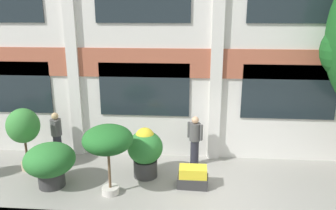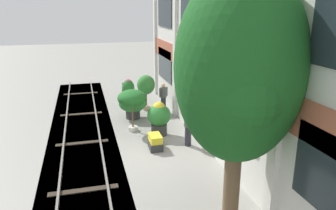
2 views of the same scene
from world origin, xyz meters
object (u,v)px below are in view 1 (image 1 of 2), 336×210
at_px(potted_plant_glazed_jar, 50,162).
at_px(resident_watching_tracks, 195,139).
at_px(potted_plant_stone_basin, 145,150).
at_px(potted_plant_square_trough, 193,177).
at_px(potted_plant_terracotta_small, 108,141).
at_px(resident_by_doorway, 57,135).
at_px(potted_plant_low_pan, 23,127).

relative_size(potted_plant_glazed_jar, resident_watching_tracks, 0.86).
bearing_deg(potted_plant_stone_basin, potted_plant_square_trough, -19.22).
height_order(potted_plant_terracotta_small, resident_watching_tracks, potted_plant_terracotta_small).
bearing_deg(resident_by_doorway, potted_plant_terracotta_small, 115.86).
bearing_deg(potted_plant_stone_basin, resident_by_doorway, 162.59).
bearing_deg(resident_by_doorway, potted_plant_glazed_jar, 84.29).
distance_m(potted_plant_square_trough, potted_plant_stone_basin, 1.56).
height_order(potted_plant_glazed_jar, potted_plant_terracotta_small, potted_plant_terracotta_small).
distance_m(potted_plant_low_pan, potted_plant_terracotta_small, 3.08).
bearing_deg(potted_plant_square_trough, resident_by_doorway, 162.02).
bearing_deg(resident_watching_tracks, potted_plant_low_pan, -51.23).
bearing_deg(resident_by_doorway, potted_plant_low_pan, 28.99).
xyz_separation_m(potted_plant_terracotta_small, resident_by_doorway, (-2.22, 1.97, -0.64)).
height_order(potted_plant_glazed_jar, resident_watching_tracks, resident_watching_tracks).
bearing_deg(potted_plant_stone_basin, potted_plant_terracotta_small, -127.25).
relative_size(potted_plant_glazed_jar, resident_by_doorway, 0.87).
xyz_separation_m(potted_plant_stone_basin, resident_watching_tracks, (1.41, 0.86, 0.02)).
bearing_deg(potted_plant_stone_basin, potted_plant_low_pan, 177.67).
distance_m(potted_plant_square_trough, resident_by_doorway, 4.63).
distance_m(potted_plant_stone_basin, potted_plant_glazed_jar, 2.60).
bearing_deg(potted_plant_square_trough, potted_plant_low_pan, 172.85).
bearing_deg(potted_plant_glazed_jar, potted_plant_terracotta_small, -8.97).
bearing_deg(potted_plant_square_trough, potted_plant_glazed_jar, -175.83).
distance_m(potted_plant_stone_basin, resident_watching_tracks, 1.65).
distance_m(potted_plant_square_trough, potted_plant_low_pan, 5.16).
height_order(potted_plant_stone_basin, potted_plant_terracotta_small, potted_plant_terracotta_small).
xyz_separation_m(potted_plant_low_pan, resident_by_doorway, (0.63, 0.79, -0.51)).
relative_size(potted_plant_low_pan, potted_plant_glazed_jar, 1.40).
bearing_deg(potted_plant_low_pan, resident_by_doorway, 51.49).
xyz_separation_m(potted_plant_square_trough, potted_plant_low_pan, (-5.00, 0.63, 1.07)).
relative_size(potted_plant_square_trough, potted_plant_terracotta_small, 0.45).
distance_m(potted_plant_square_trough, potted_plant_glazed_jar, 3.90).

